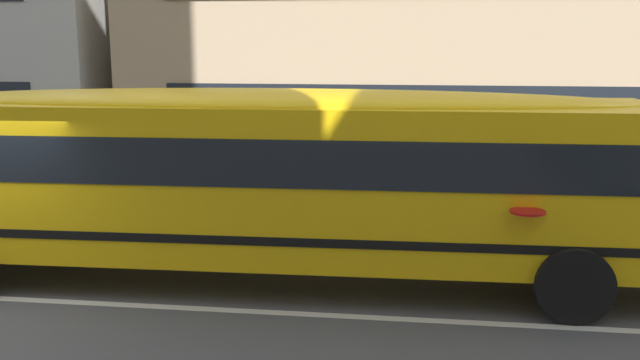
{
  "coord_description": "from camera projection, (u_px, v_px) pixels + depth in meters",
  "views": [
    {
      "loc": [
        5.8,
        -8.7,
        3.53
      ],
      "look_at": [
        4.54,
        0.67,
        1.68
      ],
      "focal_mm": 39.7,
      "sensor_mm": 36.0,
      "label": 1
    }
  ],
  "objects": [
    {
      "name": "school_bus",
      "position": [
        285.0,
        169.0,
        10.37
      ],
      "size": [
        12.85,
        3.05,
        2.86
      ],
      "rotation": [
        0.0,
        0.0,
        0.02
      ],
      "color": "yellow",
      "rests_on": "ground_plane"
    },
    {
      "name": "sidewalk_far",
      "position": [
        176.0,
        187.0,
        17.38
      ],
      "size": [
        120.0,
        3.0,
        0.01
      ],
      "primitive_type": "cube",
      "color": "gray",
      "rests_on": "ground_plane"
    }
  ]
}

